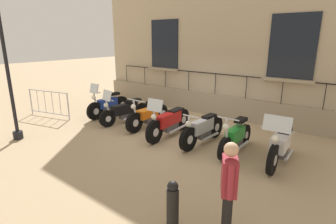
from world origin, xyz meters
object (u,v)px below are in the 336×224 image
(motorcycle_blue, at_px, (108,105))
(lamppost, at_px, (4,51))
(motorcycle_orange, at_px, (148,116))
(motorcycle_white, at_px, (280,146))
(motorcycle_green, at_px, (235,138))
(pedestrian_standing, at_px, (229,187))
(motorcycle_silver, at_px, (203,130))
(bollard, at_px, (173,208))
(motorcycle_red, at_px, (169,122))
(motorcycle_black, at_px, (125,111))
(crowd_barrier, at_px, (49,103))

(motorcycle_blue, distance_m, lamppost, 4.02)
(motorcycle_orange, xyz_separation_m, motorcycle_white, (0.05, 4.39, 0.04))
(motorcycle_green, relative_size, pedestrian_standing, 1.20)
(motorcycle_green, height_order, lamppost, lamppost)
(motorcycle_silver, bearing_deg, motorcycle_green, 91.36)
(motorcycle_orange, distance_m, lamppost, 4.65)
(motorcycle_blue, height_order, motorcycle_green, motorcycle_blue)
(bollard, bearing_deg, motorcycle_red, -141.42)
(pedestrian_standing, bearing_deg, motorcycle_green, -157.94)
(motorcycle_orange, bearing_deg, lamppost, -36.70)
(motorcycle_silver, bearing_deg, motorcycle_black, -90.33)
(motorcycle_green, xyz_separation_m, pedestrian_standing, (3.08, 1.25, 0.48))
(motorcycle_green, bearing_deg, pedestrian_standing, 22.06)
(motorcycle_black, xyz_separation_m, motorcycle_orange, (-0.08, 1.04, 0.00))
(motorcycle_blue, relative_size, motorcycle_red, 0.90)
(motorcycle_red, relative_size, pedestrian_standing, 1.42)
(motorcycle_red, bearing_deg, lamppost, -49.07)
(motorcycle_green, xyz_separation_m, lamppost, (3.19, -5.68, 2.24))
(motorcycle_silver, relative_size, crowd_barrier, 1.07)
(motorcycle_orange, bearing_deg, pedestrian_standing, 54.86)
(motorcycle_green, xyz_separation_m, crowd_barrier, (1.35, -7.16, 0.15))
(motorcycle_blue, relative_size, lamppost, 0.47)
(motorcycle_green, distance_m, motorcycle_white, 1.15)
(motorcycle_green, height_order, motorcycle_white, motorcycle_white)
(motorcycle_blue, xyz_separation_m, motorcycle_orange, (0.07, 2.18, -0.01))
(motorcycle_green, bearing_deg, motorcycle_orange, -91.41)
(crowd_barrier, bearing_deg, motorcycle_orange, 110.13)
(bollard, bearing_deg, motorcycle_orange, -133.54)
(motorcycle_green, xyz_separation_m, bollard, (3.52, 0.54, 0.05))
(motorcycle_blue, xyz_separation_m, pedestrian_standing, (3.23, 6.68, 0.46))
(motorcycle_black, xyz_separation_m, motorcycle_green, (-0.00, 4.29, -0.01))
(motorcycle_blue, height_order, motorcycle_white, motorcycle_blue)
(motorcycle_black, height_order, crowd_barrier, motorcycle_black)
(motorcycle_blue, distance_m, crowd_barrier, 2.30)
(lamppost, xyz_separation_m, pedestrian_standing, (-0.11, 6.93, -1.76))
(motorcycle_black, xyz_separation_m, motorcycle_red, (0.13, 2.13, 0.05))
(motorcycle_black, height_order, bollard, motorcycle_black)
(motorcycle_blue, height_order, lamppost, lamppost)
(motorcycle_blue, bearing_deg, pedestrian_standing, 64.15)
(crowd_barrier, bearing_deg, bollard, 74.28)
(motorcycle_red, xyz_separation_m, motorcycle_white, (-0.16, 3.30, -0.00))
(motorcycle_red, bearing_deg, bollard, 38.58)
(bollard, bearing_deg, motorcycle_white, 170.39)
(motorcycle_blue, distance_m, motorcycle_green, 5.43)
(motorcycle_orange, bearing_deg, motorcycle_white, 89.28)
(motorcycle_black, bearing_deg, motorcycle_white, 90.31)
(motorcycle_blue, bearing_deg, motorcycle_silver, 87.74)
(motorcycle_red, relative_size, lamppost, 0.52)
(motorcycle_green, bearing_deg, crowd_barrier, -79.29)
(motorcycle_black, bearing_deg, motorcycle_silver, 89.67)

